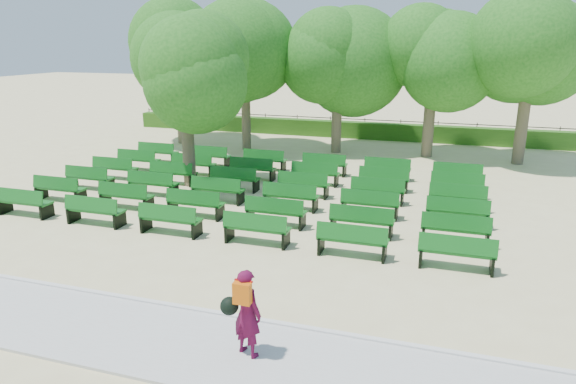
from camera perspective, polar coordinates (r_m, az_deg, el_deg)
The scene contains 9 objects.
ground at distance 16.47m, azimuth -3.32°, elevation -2.33°, with size 120.00×120.00×0.00m, color beige.
paving at distance 10.51m, azimuth -18.29°, elevation -14.59°, with size 30.00×2.20×0.06m, color #BBBBB6.
curb at distance 11.31m, azimuth -14.88°, elevation -11.81°, with size 30.00×0.12×0.10m, color silver.
hedge at distance 29.49m, azimuth 6.44°, elevation 6.92°, with size 26.00×0.70×0.90m, color #2A5917.
fence at distance 29.96m, azimuth 6.56°, elevation 6.19°, with size 26.00×0.10×1.02m, color black, non-canonical shape.
tree_line at distance 25.73m, azimuth 4.63°, elevation 4.55°, with size 21.80×6.80×7.04m, color #276B1C, non-canonical shape.
bench_array at distance 17.89m, azimuth -2.88°, elevation -0.47°, with size 1.80×0.57×1.13m.
tree_among at distance 19.26m, azimuth -11.44°, elevation 12.54°, with size 4.06×4.06×5.94m.
person at distance 8.98m, azimuth -4.76°, elevation -13.09°, with size 0.80×0.56×1.60m.
Camera 1 is at (5.61, -14.54, 5.31)m, focal length 32.00 mm.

